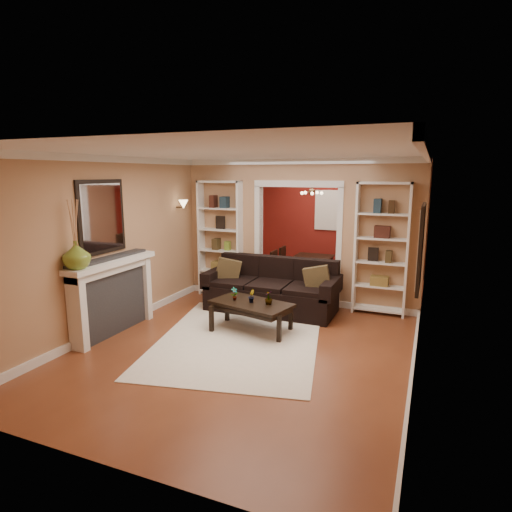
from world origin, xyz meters
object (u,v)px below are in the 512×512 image
at_px(sofa, 271,286).
at_px(dining_table, 310,271).
at_px(coffee_table, 251,317).
at_px(bookshelf_left, 221,239).
at_px(fireplace, 114,297).
at_px(bookshelf_right, 381,249).

bearing_deg(sofa, dining_table, 87.04).
relative_size(sofa, coffee_table, 1.92).
distance_m(bookshelf_left, fireplace, 2.65).
relative_size(bookshelf_right, fireplace, 1.35).
bearing_deg(coffee_table, fireplace, -141.59).
bearing_deg(dining_table, bookshelf_right, -133.56).
height_order(sofa, bookshelf_right, bookshelf_right).
xyz_separation_m(coffee_table, dining_table, (0.04, 3.26, 0.04)).
distance_m(coffee_table, dining_table, 3.26).
bearing_deg(fireplace, dining_table, 64.79).
bearing_deg(bookshelf_right, dining_table, 136.44).
relative_size(sofa, bookshelf_right, 1.03).
bearing_deg(fireplace, coffee_table, 24.67).
relative_size(fireplace, dining_table, 1.09).
height_order(sofa, dining_table, sofa).
height_order(sofa, fireplace, fireplace).
xyz_separation_m(bookshelf_left, bookshelf_right, (3.10, 0.00, 0.00)).
xyz_separation_m(sofa, coffee_table, (0.07, -1.07, -0.23)).
distance_m(bookshelf_left, bookshelf_right, 3.10).
height_order(sofa, coffee_table, sofa).
bearing_deg(bookshelf_left, fireplace, -102.05).
height_order(bookshelf_left, fireplace, bookshelf_left).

